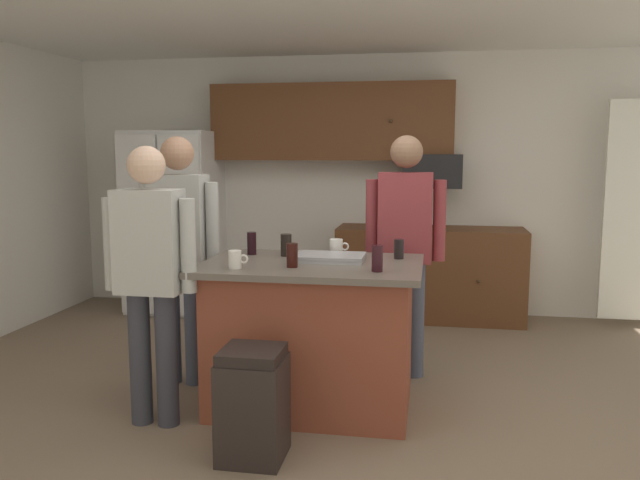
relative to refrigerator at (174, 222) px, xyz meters
name	(u,v)px	position (x,y,z in m)	size (l,w,h in m)	color
floor	(329,414)	(2.00, -2.38, -0.92)	(7.04, 7.04, 0.00)	#7F6B56
back_wall	(373,184)	(2.00, 0.42, 0.38)	(6.40, 0.10, 2.60)	white
cabinet_run_upper	(331,122)	(1.60, 0.22, 1.01)	(2.40, 0.38, 0.75)	brown
cabinet_run_lower	(430,273)	(2.60, 0.10, -0.47)	(1.80, 0.63, 0.90)	brown
refrigerator	(174,222)	(0.00, 0.00, 0.00)	(0.87, 0.76, 1.84)	white
microwave_over_range	(432,171)	(2.60, 0.12, 0.53)	(0.56, 0.40, 0.32)	black
kitchen_island	(312,335)	(1.87, -2.28, -0.44)	(1.38, 0.93, 0.95)	brown
person_guest_by_door	(180,243)	(0.89, -2.02, 0.09)	(0.57, 0.23, 1.74)	#4C5166
person_host_foreground	(150,267)	(0.98, -2.71, 0.05)	(0.57, 0.22, 1.67)	#383842
person_guest_left	(405,239)	(2.42, -1.59, 0.10)	(0.57, 0.23, 1.75)	#4C5166
glass_dark_ale	(252,243)	(1.41, -2.04, 0.11)	(0.06, 0.06, 0.15)	black
tumbler_amber	(377,258)	(2.30, -2.51, 0.11)	(0.07, 0.07, 0.16)	black
mug_ceramic_white	(235,259)	(1.46, -2.56, 0.08)	(0.12, 0.08, 0.11)	white
mug_blue_stoneware	(336,247)	(1.98, -1.97, 0.08)	(0.13, 0.09, 0.11)	white
glass_short_whisky	(286,245)	(1.66, -2.06, 0.10)	(0.07, 0.07, 0.15)	black
glass_stout_tall	(292,255)	(1.79, -2.46, 0.10)	(0.07, 0.07, 0.15)	black
glass_pilsner	(399,249)	(2.40, -2.04, 0.09)	(0.06, 0.06, 0.13)	black
serving_tray	(330,257)	(1.97, -2.20, 0.05)	(0.44, 0.30, 0.04)	#B7B7BC
trash_bin	(253,404)	(1.69, -3.03, -0.62)	(0.34, 0.34, 0.61)	black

